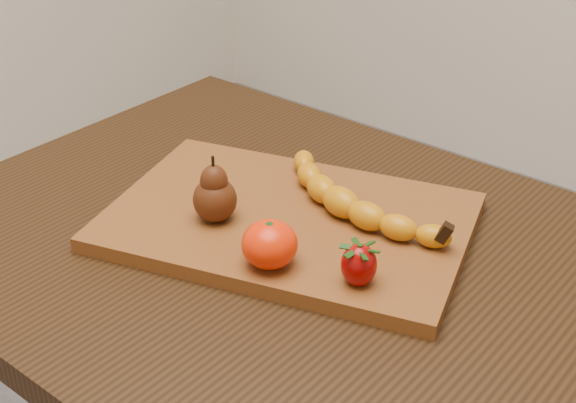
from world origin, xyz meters
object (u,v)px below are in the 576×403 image
Objects in this scene: pear at (214,189)px; cutting_board at (288,222)px; mandarin at (270,244)px; table at (305,314)px.

cutting_board is at bearing 44.42° from pear.
pear is at bearing 163.85° from mandarin.
mandarin is (0.05, -0.10, 0.04)m from cutting_board.
cutting_board is at bearing 118.34° from mandarin.
cutting_board is 5.20× the size of pear.
pear is 1.33× the size of mandarin.
table is 0.16m from mandarin.
mandarin is at bearing -79.05° from cutting_board.
pear reaches higher than cutting_board.
pear is at bearing -161.84° from table.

